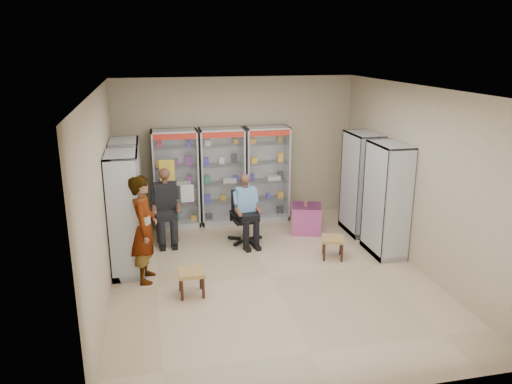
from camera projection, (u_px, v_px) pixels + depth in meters
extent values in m
plane|color=tan|center=(270.00, 276.00, 8.12)|extent=(6.00, 6.00, 0.00)
cube|color=tan|center=(236.00, 149.00, 10.50)|extent=(5.00, 0.02, 3.00)
cube|color=tan|center=(344.00, 270.00, 4.88)|extent=(5.00, 0.02, 3.00)
cube|color=tan|center=(102.00, 198.00, 7.18)|extent=(0.02, 6.00, 3.00)
cube|color=tan|center=(418.00, 179.00, 8.20)|extent=(0.02, 6.00, 3.00)
cube|color=silver|center=(271.00, 89.00, 7.26)|extent=(5.00, 6.00, 0.02)
cube|color=silver|center=(176.00, 179.00, 10.13)|extent=(0.90, 0.50, 2.00)
cube|color=#A4A7AB|center=(222.00, 176.00, 10.32)|extent=(0.90, 0.50, 2.00)
cube|color=#B6B9BE|center=(267.00, 174.00, 10.51)|extent=(0.90, 0.50, 2.00)
cube|color=#B1B2B8|center=(361.00, 184.00, 9.79)|extent=(0.90, 0.50, 2.00)
cube|color=#A7A8AE|center=(386.00, 200.00, 8.76)|extent=(0.90, 0.50, 2.00)
cube|color=#B8BBC0|center=(128.00, 195.00, 9.07)|extent=(0.90, 0.50, 2.00)
cube|color=#AEB1B6|center=(126.00, 214.00, 8.04)|extent=(0.90, 0.50, 2.00)
cube|color=#301F12|center=(166.00, 216.00, 9.54)|extent=(0.42, 0.42, 0.94)
cube|color=black|center=(245.00, 217.00, 9.42)|extent=(0.61, 0.61, 0.99)
cube|color=#AE4583|center=(306.00, 219.00, 9.97)|extent=(0.71, 0.70, 0.55)
cylinder|color=#581D07|center=(306.00, 204.00, 9.83)|extent=(0.07, 0.07, 0.10)
cube|color=#AA7E47|center=(333.00, 248.00, 8.77)|extent=(0.48, 0.48, 0.38)
cube|color=#B0944A|center=(192.00, 283.00, 7.47)|extent=(0.40, 0.40, 0.39)
imported|color=gray|center=(144.00, 229.00, 7.76)|extent=(0.48, 0.67, 1.73)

